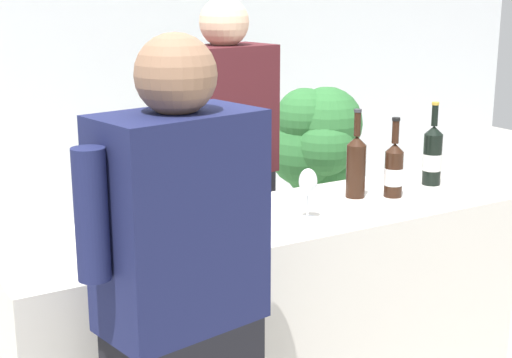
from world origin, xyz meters
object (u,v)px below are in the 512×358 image
object	(u,v)px
wine_bottle_4	(432,155)
wine_glass	(308,184)
wine_bottle_1	(394,170)
wine_bottle_3	(356,165)
wine_bottle_2	(147,224)
person_server	(226,194)
wine_bottle_5	(153,210)
wine_bottle_0	(149,197)
person_guest	(183,346)
potted_shrub	(318,154)

from	to	relation	value
wine_bottle_4	wine_glass	xyz separation A→B (m)	(-0.73, -0.14, 0.00)
wine_bottle_1	wine_bottle_4	distance (m)	0.27
wine_bottle_3	wine_bottle_2	bearing A→B (deg)	-167.21
person_server	wine_bottle_5	bearing A→B (deg)	-133.08
wine_bottle_4	wine_bottle_5	bearing A→B (deg)	-175.64
wine_bottle_2	wine_bottle_3	world-z (taller)	wine_bottle_3
wine_bottle_2	wine_glass	distance (m)	0.66
wine_bottle_5	wine_bottle_2	bearing A→B (deg)	-120.52
wine_bottle_1	wine_glass	size ratio (longest dim) A/B	1.70
wine_bottle_0	person_guest	distance (m)	0.68
wine_bottle_0	person_guest	bearing A→B (deg)	-105.44
wine_glass	potted_shrub	bearing A→B (deg)	53.43
wine_bottle_1	wine_bottle_3	distance (m)	0.15
wine_bottle_4	person_guest	xyz separation A→B (m)	(-1.45, -0.60, -0.24)
wine_bottle_0	wine_bottle_4	bearing A→B (deg)	-0.49
wine_bottle_1	wine_glass	world-z (taller)	wine_bottle_1
person_guest	wine_bottle_4	bearing A→B (deg)	22.36
wine_bottle_1	person_server	xyz separation A→B (m)	(-0.41, 0.65, -0.20)
wine_bottle_1	person_guest	distance (m)	1.32
wine_bottle_3	wine_bottle_0	bearing A→B (deg)	179.80
wine_bottle_1	person_guest	world-z (taller)	person_guest
wine_bottle_3	person_guest	distance (m)	1.24
wine_bottle_0	potted_shrub	distance (m)	2.09
wine_bottle_1	wine_bottle_2	bearing A→B (deg)	-172.22
wine_bottle_2	person_server	world-z (taller)	person_server
wine_bottle_3	potted_shrub	world-z (taller)	wine_bottle_3
person_server	wine_bottle_1	bearing A→B (deg)	-57.40
wine_bottle_2	wine_glass	bearing A→B (deg)	6.79
wine_bottle_0	wine_bottle_2	xyz separation A→B (m)	(-0.10, -0.23, -0.02)
wine_bottle_4	wine_bottle_5	distance (m)	1.32
person_server	person_guest	bearing A→B (deg)	-123.19
wine_bottle_0	wine_glass	bearing A→B (deg)	-15.15
wine_glass	potted_shrub	size ratio (longest dim) A/B	0.16
wine_bottle_5	wine_bottle_4	bearing A→B (deg)	4.36
wine_bottle_0	wine_glass	size ratio (longest dim) A/B	1.82
wine_bottle_5	person_guest	bearing A→B (deg)	-104.94
person_guest	wine_bottle_2	bearing A→B (deg)	80.41
wine_bottle_0	potted_shrub	bearing A→B (deg)	38.56
wine_bottle_4	person_server	distance (m)	0.92
wine_bottle_1	potted_shrub	size ratio (longest dim) A/B	0.28
wine_bottle_1	wine_bottle_5	distance (m)	1.05
wine_bottle_5	person_server	bearing A→B (deg)	46.92
wine_bottle_4	potted_shrub	xyz separation A→B (m)	(0.33, 1.30, -0.28)
person_server	wine_bottle_4	bearing A→B (deg)	-40.64
wine_bottle_2	wine_bottle_4	xyz separation A→B (m)	(1.39, 0.22, 0.02)
wine_glass	potted_shrub	distance (m)	1.81
wine_glass	person_server	bearing A→B (deg)	85.75
wine_bottle_3	wine_bottle_4	xyz separation A→B (m)	(0.40, -0.01, -0.01)
wine_bottle_3	wine_glass	size ratio (longest dim) A/B	1.89
wine_bottle_1	wine_bottle_2	xyz separation A→B (m)	(-1.12, -0.15, -0.00)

